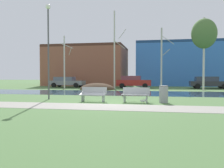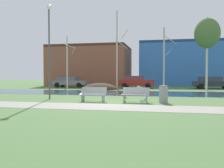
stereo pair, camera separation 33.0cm
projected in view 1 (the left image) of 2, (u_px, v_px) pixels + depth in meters
name	position (u px, v px, depth m)	size (l,w,h in m)	color
ground_plane	(131.00, 92.00, 23.55)	(120.00, 120.00, 0.00)	#4C703D
paved_path_strip	(106.00, 107.00, 11.91)	(60.00, 2.40, 0.01)	gray
river_band	(128.00, 93.00, 21.46)	(80.00, 6.14, 0.01)	#284256
soil_mound	(97.00, 90.00, 26.92)	(3.95, 3.54, 1.47)	#423021
bench_left	(93.00, 94.00, 14.45)	(1.64, 0.69, 0.87)	#9EA0A3
bench_right	(136.00, 94.00, 13.99)	(1.64, 0.69, 0.87)	#9EA0A3
trash_bin	(164.00, 94.00, 13.76)	(0.53, 0.53, 0.99)	gray
seagull	(143.00, 101.00, 13.70)	(0.41, 0.15, 0.25)	white
streetlamp	(48.00, 37.00, 15.70)	(0.32, 0.32, 6.24)	#4C4C51
birch_far_left	(65.00, 62.00, 27.86)	(1.21, 2.07, 6.18)	beige
birch_left	(115.00, 50.00, 27.25)	(1.42, 2.59, 8.92)	beige
birch_center_left	(162.00, 58.00, 25.18)	(1.37, 2.14, 6.60)	#BCB7A8
birch_center	(204.00, 34.00, 24.89)	(2.59, 2.59, 7.62)	beige
parked_van_nearest_grey	(67.00, 82.00, 31.99)	(4.60, 2.12, 1.40)	slate
parked_sedan_second_red	(133.00, 82.00, 30.26)	(4.30, 2.06, 1.54)	maroon
parked_hatch_third_dark	(208.00, 82.00, 28.69)	(4.53, 1.98, 1.45)	#282B30
building_brick_low	(88.00, 66.00, 39.39)	(12.32, 9.08, 6.30)	brown
building_blue_store	(179.00, 64.00, 37.96)	(12.96, 7.53, 6.77)	#3870C6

